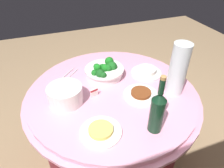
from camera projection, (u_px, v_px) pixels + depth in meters
The scene contains 12 objects.
ground_plane at pixel (112, 156), 1.78m from camera, with size 6.00×6.00×0.00m, color #9E7F5B.
buffet_table at pixel (112, 127), 1.56m from camera, with size 1.16×1.16×0.74m.
broccoli_bowl at pixel (105, 71), 1.45m from camera, with size 0.28×0.28×0.11m.
plate_stack at pixel (65, 95), 1.21m from camera, with size 0.21×0.21×0.11m.
wine_bottle at pixel (157, 111), 1.00m from camera, with size 0.07×0.07×0.34m.
decorative_fruit_vase at pixel (177, 72), 1.24m from camera, with size 0.11×0.11×0.34m.
serving_tongs at pixel (69, 75), 1.48m from camera, with size 0.14×0.15×0.01m.
food_plate_noodles at pixel (101, 131), 1.05m from camera, with size 0.22×0.22×0.03m.
food_plate_stir_fry at pixel (141, 94), 1.29m from camera, with size 0.22×0.22×0.03m.
food_plate_rice at pixel (146, 71), 1.49m from camera, with size 0.22×0.22×0.04m.
label_placard_front at pixel (174, 74), 1.44m from camera, with size 0.05×0.02×0.05m.
label_placard_mid at pixel (94, 92), 1.27m from camera, with size 0.05×0.02×0.05m.
Camera 1 is at (0.37, 0.99, 1.57)m, focal length 32.44 mm.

